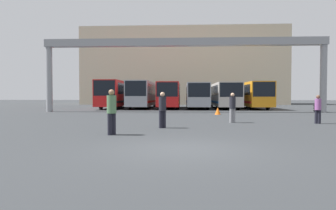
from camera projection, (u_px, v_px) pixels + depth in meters
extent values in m
plane|color=#2D3033|center=(182.00, 149.00, 8.63)|extent=(200.00, 200.00, 0.00)
cube|color=beige|center=(183.00, 68.00, 57.12)|extent=(36.31, 12.00, 13.64)
cylinder|color=gray|center=(49.00, 80.00, 28.88)|extent=(0.60, 0.60, 6.23)
cylinder|color=gray|center=(323.00, 79.00, 27.53)|extent=(0.60, 0.60, 6.23)
cube|color=gray|center=(183.00, 42.00, 28.10)|extent=(26.45, 0.80, 0.70)
cube|color=red|center=(117.00, 94.00, 37.77)|extent=(2.52, 12.19, 2.95)
cube|color=black|center=(104.00, 88.00, 31.69)|extent=(2.32, 0.06, 1.65)
cube|color=black|center=(117.00, 89.00, 37.75)|extent=(2.55, 10.36, 1.24)
cube|color=black|center=(117.00, 101.00, 37.80)|extent=(2.55, 11.58, 0.24)
cylinder|color=black|center=(101.00, 105.00, 34.46)|extent=(0.28, 1.06, 1.06)
cylinder|color=black|center=(120.00, 105.00, 34.35)|extent=(0.28, 1.06, 1.06)
cylinder|color=black|center=(115.00, 103.00, 41.28)|extent=(0.28, 1.06, 1.06)
cylinder|color=black|center=(130.00, 103.00, 41.16)|extent=(0.28, 1.06, 1.06)
cube|color=#999EA5|center=(143.00, 94.00, 37.68)|extent=(2.46, 12.35, 2.88)
cube|color=black|center=(136.00, 88.00, 31.52)|extent=(2.26, 0.06, 1.61)
cube|color=black|center=(143.00, 90.00, 37.66)|extent=(2.49, 10.50, 1.21)
cube|color=red|center=(143.00, 101.00, 37.71)|extent=(2.49, 11.73, 0.24)
cylinder|color=black|center=(130.00, 105.00, 34.32)|extent=(0.28, 1.07, 1.07)
cylinder|color=black|center=(149.00, 105.00, 34.21)|extent=(0.28, 1.07, 1.07)
cylinder|color=black|center=(139.00, 103.00, 41.23)|extent=(0.28, 1.07, 1.07)
cylinder|color=black|center=(154.00, 103.00, 41.11)|extent=(0.28, 1.07, 1.07)
cube|color=red|center=(170.00, 94.00, 36.65)|extent=(2.43, 10.62, 2.72)
cube|color=black|center=(167.00, 89.00, 31.35)|extent=(2.24, 0.06, 1.52)
cube|color=black|center=(170.00, 90.00, 36.63)|extent=(2.46, 9.03, 1.14)
cube|color=orange|center=(170.00, 102.00, 36.67)|extent=(2.46, 10.09, 0.24)
cylinder|color=black|center=(159.00, 105.00, 33.77)|extent=(0.28, 0.90, 0.90)
cylinder|color=black|center=(178.00, 105.00, 33.66)|extent=(0.28, 0.90, 0.90)
cylinder|color=black|center=(163.00, 104.00, 39.71)|extent=(0.28, 0.90, 0.90)
cylinder|color=black|center=(179.00, 104.00, 39.60)|extent=(0.28, 0.90, 0.90)
cube|color=#999EA5|center=(197.00, 95.00, 36.93)|extent=(2.49, 11.54, 2.64)
cube|color=black|center=(199.00, 90.00, 31.18)|extent=(2.29, 0.06, 1.48)
cube|color=black|center=(197.00, 91.00, 36.91)|extent=(2.52, 9.81, 1.11)
cube|color=#1966B2|center=(197.00, 102.00, 36.96)|extent=(2.52, 10.96, 0.24)
cylinder|color=black|center=(188.00, 105.00, 33.80)|extent=(0.28, 1.03, 1.03)
cylinder|color=black|center=(208.00, 105.00, 33.68)|extent=(0.28, 1.03, 1.03)
cylinder|color=black|center=(188.00, 103.00, 40.25)|extent=(0.28, 1.03, 1.03)
cylinder|color=black|center=(204.00, 103.00, 40.13)|extent=(0.28, 1.03, 1.03)
cube|color=beige|center=(224.00, 95.00, 36.89)|extent=(2.60, 11.81, 2.67)
cube|color=black|center=(231.00, 90.00, 31.00)|extent=(2.39, 0.06, 1.49)
cube|color=black|center=(224.00, 91.00, 36.88)|extent=(2.63, 10.04, 1.12)
cube|color=#1966B2|center=(224.00, 102.00, 36.92)|extent=(2.63, 11.22, 0.24)
cylinder|color=black|center=(217.00, 105.00, 33.69)|extent=(0.28, 0.94, 0.94)
cylinder|color=black|center=(238.00, 105.00, 33.57)|extent=(0.28, 0.94, 0.94)
cylinder|color=black|center=(212.00, 104.00, 40.29)|extent=(0.28, 0.94, 0.94)
cylinder|color=black|center=(229.00, 104.00, 40.17)|extent=(0.28, 0.94, 0.94)
cube|color=orange|center=(252.00, 94.00, 36.55)|extent=(2.48, 11.48, 2.74)
cube|color=black|center=(264.00, 89.00, 30.83)|extent=(2.28, 0.06, 1.53)
cube|color=black|center=(252.00, 90.00, 36.54)|extent=(2.51, 9.76, 1.15)
cube|color=red|center=(251.00, 102.00, 36.58)|extent=(2.51, 10.91, 0.24)
cylinder|color=black|center=(248.00, 105.00, 33.44)|extent=(0.28, 0.93, 0.93)
cylinder|color=black|center=(268.00, 105.00, 33.33)|extent=(0.28, 0.93, 0.93)
cylinder|color=black|center=(238.00, 104.00, 39.86)|extent=(0.28, 0.93, 0.93)
cylinder|color=black|center=(254.00, 104.00, 39.74)|extent=(0.28, 0.93, 0.93)
cylinder|color=black|center=(164.00, 119.00, 14.38)|extent=(0.19, 0.19, 0.82)
cylinder|color=black|center=(161.00, 120.00, 14.30)|extent=(0.19, 0.19, 0.82)
cylinder|color=black|center=(162.00, 104.00, 14.32)|extent=(0.36, 0.36, 0.68)
sphere|color=tan|center=(162.00, 94.00, 14.31)|extent=(0.22, 0.22, 0.22)
cylinder|color=gray|center=(231.00, 116.00, 17.16)|extent=(0.19, 0.19, 0.81)
cylinder|color=gray|center=(234.00, 116.00, 17.21)|extent=(0.19, 0.19, 0.81)
cylinder|color=black|center=(233.00, 103.00, 17.16)|extent=(0.36, 0.36, 0.68)
sphere|color=tan|center=(233.00, 95.00, 17.15)|extent=(0.22, 0.22, 0.22)
cylinder|color=black|center=(316.00, 117.00, 16.61)|extent=(0.17, 0.17, 0.76)
cylinder|color=black|center=(319.00, 117.00, 16.51)|extent=(0.17, 0.17, 0.76)
cylinder|color=#8C4C8C|center=(318.00, 104.00, 16.54)|extent=(0.33, 0.33, 0.63)
sphere|color=brown|center=(318.00, 97.00, 16.53)|extent=(0.20, 0.20, 0.20)
cylinder|color=black|center=(113.00, 124.00, 11.88)|extent=(0.20, 0.20, 0.85)
cylinder|color=black|center=(110.00, 124.00, 11.76)|extent=(0.20, 0.20, 0.85)
cylinder|color=#4C724C|center=(112.00, 104.00, 11.80)|extent=(0.37, 0.37, 0.71)
sphere|color=#8C6647|center=(112.00, 92.00, 11.78)|extent=(0.23, 0.23, 0.23)
cone|color=orange|center=(218.00, 111.00, 24.55)|extent=(0.47, 0.47, 0.59)
torus|color=black|center=(319.00, 111.00, 28.66)|extent=(1.04, 1.04, 0.24)
torus|color=black|center=(319.00, 108.00, 28.65)|extent=(1.04, 1.04, 0.24)
torus|color=black|center=(319.00, 106.00, 28.64)|extent=(1.04, 1.04, 0.24)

